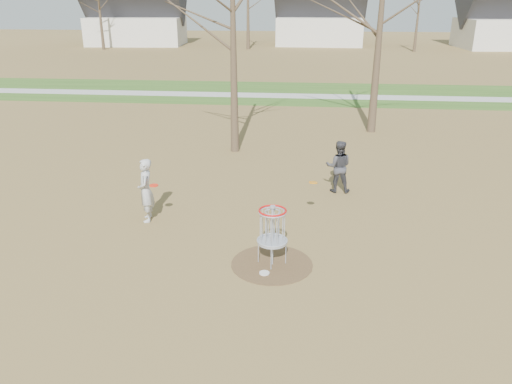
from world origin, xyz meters
TOP-DOWN VIEW (x-y plane):
  - ground at (0.00, 0.00)m, footprint 160.00×160.00m
  - green_band at (0.00, 21.00)m, footprint 160.00×8.00m
  - footpath at (0.00, 20.00)m, footprint 160.00×1.50m
  - dirt_circle at (0.00, 0.00)m, footprint 1.80×1.80m
  - player_standing at (-3.40, 2.00)m, footprint 0.54×0.69m
  - player_throwing at (1.65, 4.60)m, footprint 0.79×0.63m
  - disc_grounded at (-0.13, -0.42)m, footprint 0.22×0.22m
  - discs_in_play at (-1.02, 2.05)m, footprint 4.21×0.68m
  - disc_golf_basket at (0.00, 0.00)m, footprint 0.64×0.64m
  - houses_row at (4.32, 52.56)m, footprint 56.51×10.01m

SIDE VIEW (x-z plane):
  - ground at x=0.00m, z-range 0.00..0.00m
  - green_band at x=0.00m, z-range 0.00..0.01m
  - dirt_circle at x=0.00m, z-range 0.00..0.01m
  - footpath at x=0.00m, z-range 0.01..0.02m
  - disc_grounded at x=-0.13m, z-range 0.01..0.03m
  - player_throwing at x=1.65m, z-range 0.00..1.57m
  - player_standing at x=-3.40m, z-range 0.00..1.67m
  - disc_golf_basket at x=0.00m, z-range 0.24..1.59m
  - discs_in_play at x=-1.02m, z-range 1.04..1.13m
  - houses_row at x=4.32m, z-range -0.11..7.15m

